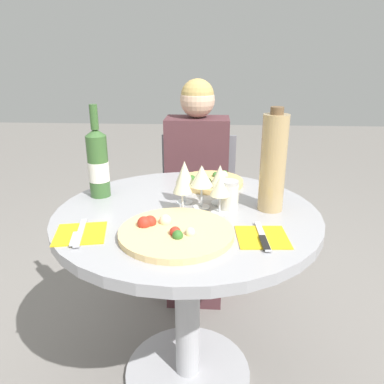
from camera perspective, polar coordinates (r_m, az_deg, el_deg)
The scene contains 16 objects.
ground_plane at distance 1.75m, azimuth -0.65°, elevation -25.89°, with size 12.00×12.00×0.00m, color gray.
dining_table at distance 1.40m, azimuth -0.74°, elevation -9.50°, with size 0.93×0.93×0.74m.
chair_behind_diner at distance 2.21m, azimuth 0.84°, elevation -2.81°, with size 0.44×0.44×0.82m.
seated_diner at distance 2.03m, azimuth 0.67°, elevation -1.28°, with size 0.33×0.43×1.15m.
pizza_large at distance 1.14m, azimuth -2.66°, elevation -6.10°, with size 0.35×0.35×0.05m.
pizza_small_far at distance 1.59m, azimuth 2.92°, elevation 1.66°, with size 0.27×0.27×0.05m.
wine_bottle at distance 1.46m, azimuth -14.13°, elevation 4.28°, with size 0.08×0.08×0.35m.
tall_carafe at distance 1.31m, azimuth 12.26°, elevation 4.37°, with size 0.09×0.09×0.36m.
sugar_shaker at distance 1.32m, azimuth 5.67°, elevation -0.52°, with size 0.07×0.07×0.11m.
wine_glass_front_right at distance 1.27m, azimuth 4.29°, elevation 0.76°, with size 0.07×0.07×0.13m.
wine_glass_center at distance 1.31m, azimuth 1.49°, elevation 2.38°, with size 0.08×0.08×0.16m.
wine_glass_front_left at distance 1.27m, azimuth -1.48°, elevation 1.54°, with size 0.07×0.07×0.16m.
wine_glass_back_left at distance 1.35m, azimuth -1.16°, elevation 2.90°, with size 0.06×0.06×0.16m.
wine_glass_back_right at distance 1.35m, azimuth 4.27°, elevation 2.34°, with size 0.07×0.07×0.15m.
place_setting_left at distance 1.20m, azimuth -16.70°, elevation -6.11°, with size 0.18×0.19×0.01m.
place_setting_right at distance 1.14m, azimuth 10.69°, elevation -6.78°, with size 0.16×0.19×0.01m.
Camera 1 is at (0.09, -1.21, 1.26)m, focal length 35.00 mm.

